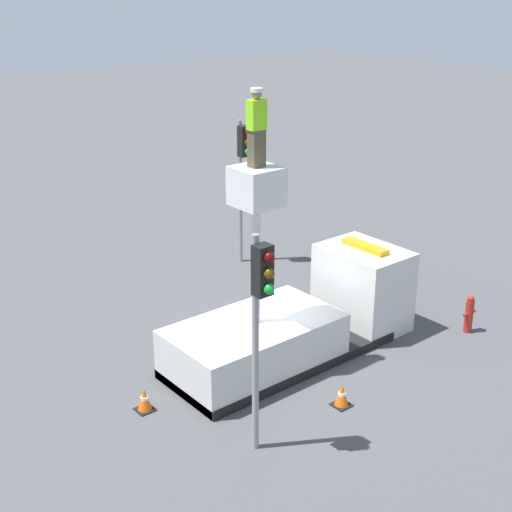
% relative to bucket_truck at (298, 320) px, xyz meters
% --- Properties ---
extents(ground_plane, '(120.00, 120.00, 0.00)m').
position_rel_bucket_truck_xyz_m(ground_plane, '(-0.60, 0.00, -0.90)').
color(ground_plane, '#4C4C4F').
extents(bucket_truck, '(6.89, 2.43, 5.16)m').
position_rel_bucket_truck_xyz_m(bucket_truck, '(0.00, 0.00, 0.00)').
color(bucket_truck, black).
rests_on(bucket_truck, ground).
extents(worker, '(0.40, 0.26, 1.75)m').
position_rel_bucket_truck_xyz_m(worker, '(-1.38, 0.00, 5.14)').
color(worker, brown).
rests_on(worker, bucket_truck).
extents(traffic_light_pole, '(0.34, 0.57, 4.70)m').
position_rel_bucket_truck_xyz_m(traffic_light_pole, '(-3.44, -2.64, 2.44)').
color(traffic_light_pole, gray).
rests_on(traffic_light_pole, ground).
extents(traffic_light_across, '(0.34, 0.57, 4.87)m').
position_rel_bucket_truck_xyz_m(traffic_light_across, '(2.79, 5.82, 2.55)').
color(traffic_light_across, gray).
rests_on(traffic_light_across, ground).
extents(fire_hydrant, '(0.47, 0.23, 1.09)m').
position_rel_bucket_truck_xyz_m(fire_hydrant, '(4.39, -2.15, -0.37)').
color(fire_hydrant, '#B2231E').
rests_on(fire_hydrant, ground).
extents(traffic_cone_rear, '(0.40, 0.40, 0.57)m').
position_rel_bucket_truck_xyz_m(traffic_cone_rear, '(-4.52, 0.14, -0.63)').
color(traffic_cone_rear, black).
rests_on(traffic_cone_rear, ground).
extents(traffic_cone_curbside, '(0.41, 0.41, 0.56)m').
position_rel_bucket_truck_xyz_m(traffic_cone_curbside, '(-0.94, -2.53, -0.64)').
color(traffic_cone_curbside, black).
rests_on(traffic_cone_curbside, ground).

